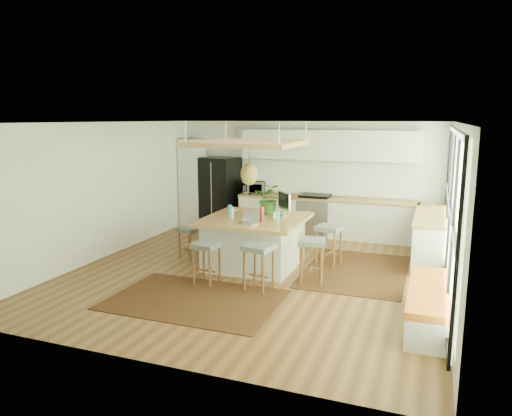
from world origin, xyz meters
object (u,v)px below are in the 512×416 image
at_px(fridge, 220,192).
at_px(island_plant, 269,202).
at_px(stool_near_right, 259,269).
at_px(stool_left_side, 190,241).
at_px(island, 254,242).
at_px(microwave, 254,186).
at_px(monitor, 284,202).
at_px(stool_right_back, 329,247).
at_px(stool_near_left, 207,263).
at_px(stool_right_front, 311,262).
at_px(laptop, 247,217).

xyz_separation_m(fridge, island_plant, (2.12, -2.31, 0.24)).
height_order(stool_near_right, stool_left_side, stool_near_right).
relative_size(island, microwave, 3.41).
bearing_deg(microwave, stool_near_right, -82.48).
distance_m(monitor, island_plant, 0.34).
height_order(island, stool_right_back, island).
height_order(fridge, island, fridge).
distance_m(stool_near_left, stool_right_back, 2.45).
bearing_deg(stool_near_left, microwave, 99.23).
relative_size(monitor, microwave, 0.92).
distance_m(stool_right_back, island_plant, 1.44).
relative_size(stool_right_back, microwave, 1.42).
bearing_deg(microwave, stool_right_front, -69.37).
bearing_deg(island_plant, fridge, 132.57).
height_order(stool_near_left, stool_left_side, stool_near_left).
xyz_separation_m(island, monitor, (0.46, 0.39, 0.72)).
bearing_deg(laptop, microwave, 123.11).
bearing_deg(stool_left_side, stool_near_left, -50.98).
bearing_deg(stool_right_front, stool_near_left, -157.85).
bearing_deg(stool_right_front, stool_right_back, 85.99).
bearing_deg(laptop, stool_right_back, 54.21).
xyz_separation_m(stool_near_left, stool_right_back, (1.73, 1.73, 0.00)).
bearing_deg(stool_right_back, microwave, 136.72).
height_order(stool_near_right, microwave, microwave).
bearing_deg(stool_right_back, stool_near_right, -114.57).
xyz_separation_m(stool_left_side, island_plant, (1.51, 0.49, 0.81)).
bearing_deg(stool_right_front, microwave, 124.95).
bearing_deg(microwave, island, -83.34).
bearing_deg(fridge, laptop, -46.37).
bearing_deg(monitor, stool_near_right, -39.80).
relative_size(monitor, island_plant, 0.83).
bearing_deg(stool_near_right, monitor, 92.50).
bearing_deg(stool_right_front, laptop, 179.65).
xyz_separation_m(stool_near_left, stool_near_right, (0.94, 0.01, 0.00)).
bearing_deg(microwave, laptop, -85.42).
bearing_deg(stool_near_right, island, 113.75).
bearing_deg(island_plant, island, -105.99).
bearing_deg(microwave, stool_left_side, -110.83).
bearing_deg(monitor, island_plant, -146.04).
bearing_deg(monitor, microwave, 170.34).
xyz_separation_m(island, stool_near_right, (0.53, -1.20, -0.11)).
bearing_deg(stool_near_right, microwave, 111.83).
xyz_separation_m(stool_right_back, island_plant, (-1.18, -0.05, 0.81)).
relative_size(island, stool_left_side, 2.93).
bearing_deg(stool_near_right, fridge, 122.29).
height_order(fridge, stool_near_right, fridge).
height_order(stool_right_back, microwave, microwave).
height_order(stool_near_right, monitor, monitor).
bearing_deg(island_plant, stool_right_front, -42.13).
distance_m(stool_right_front, stool_right_back, 1.06).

